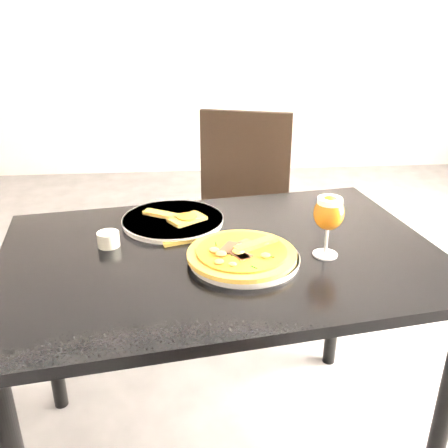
{
  "coord_description": "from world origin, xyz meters",
  "views": [
    {
      "loc": [
        -0.36,
        -1.33,
        1.38
      ],
      "look_at": [
        -0.25,
        -0.09,
        0.83
      ],
      "focal_mm": 40.0,
      "sensor_mm": 36.0,
      "label": 1
    }
  ],
  "objects": [
    {
      "name": "crust_scraps",
      "position": [
        -0.38,
        0.1,
        0.77
      ],
      "size": [
        0.2,
        0.15,
        0.02
      ],
      "rotation": [
        0.0,
        0.0,
        -0.1
      ],
      "color": "olive",
      "rests_on": "plate_second"
    },
    {
      "name": "dining_table",
      "position": [
        -0.26,
        -0.1,
        0.66
      ],
      "size": [
        1.3,
        0.97,
        0.75
      ],
      "rotation": [
        0.0,
        0.0,
        0.15
      ],
      "color": "black",
      "rests_on": "ground"
    },
    {
      "name": "plate_second",
      "position": [
        -0.4,
        0.11,
        0.76
      ],
      "size": [
        0.34,
        0.34,
        0.02
      ],
      "primitive_type": "cylinder",
      "rotation": [
        0.0,
        0.0,
        -0.09
      ],
      "color": "silver",
      "rests_on": "dining_table"
    },
    {
      "name": "plate_main",
      "position": [
        -0.2,
        -0.16,
        0.76
      ],
      "size": [
        0.37,
        0.37,
        0.02
      ],
      "primitive_type": "cylinder",
      "rotation": [
        0.0,
        0.0,
        0.32
      ],
      "color": "silver",
      "rests_on": "dining_table"
    },
    {
      "name": "pizza",
      "position": [
        -0.21,
        -0.16,
        0.78
      ],
      "size": [
        0.29,
        0.29,
        0.03
      ],
      "rotation": [
        0.0,
        0.0,
        0.24
      ],
      "color": "olive",
      "rests_on": "plate_main"
    },
    {
      "name": "loose_crust",
      "position": [
        -0.37,
        -0.03,
        0.75
      ],
      "size": [
        0.12,
        0.06,
        0.01
      ],
      "primitive_type": "cube",
      "rotation": [
        0.0,
        0.0,
        0.29
      ],
      "color": "olive",
      "rests_on": "dining_table"
    },
    {
      "name": "beer_glass",
      "position": [
        0.02,
        -0.15,
        0.87
      ],
      "size": [
        0.08,
        0.08,
        0.17
      ],
      "color": "#B9BCC2",
      "rests_on": "dining_table"
    },
    {
      "name": "sauce_cup",
      "position": [
        -0.57,
        -0.04,
        0.77
      ],
      "size": [
        0.06,
        0.06,
        0.04
      ],
      "color": "beige",
      "rests_on": "dining_table"
    },
    {
      "name": "ground",
      "position": [
        0.0,
        0.0,
        0.0
      ],
      "size": [
        6.0,
        6.0,
        0.0
      ],
      "primitive_type": "plane",
      "color": "#4D4C4F",
      "rests_on": "ground"
    },
    {
      "name": "chair_far",
      "position": [
        -0.11,
        0.75,
        0.52
      ],
      "size": [
        0.54,
        0.54,
        0.95
      ],
      "rotation": [
        0.0,
        0.0,
        -0.3
      ],
      "color": "black",
      "rests_on": "ground"
    }
  ]
}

